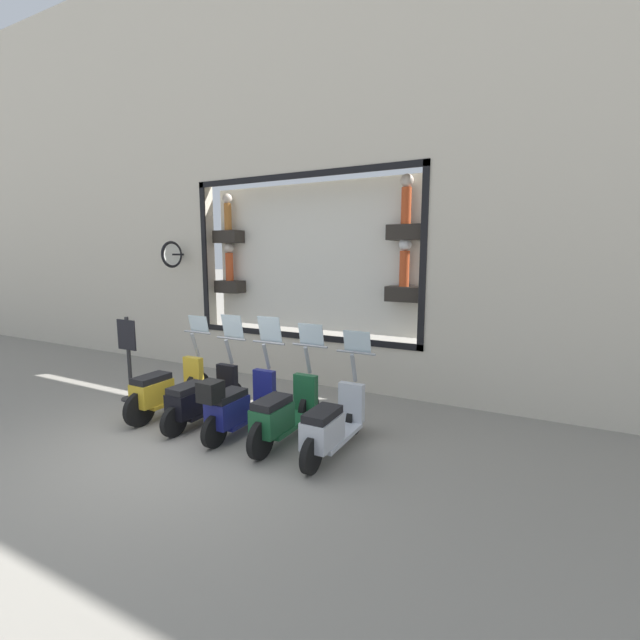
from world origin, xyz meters
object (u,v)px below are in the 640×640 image
(shop_sign_post, at_px, (128,356))
(scooter_yellow_4, at_px, (166,389))
(scooter_navy_2, at_px, (237,404))
(scooter_black_3, at_px, (201,398))
(scooter_green_1, at_px, (283,413))
(scooter_silver_0, at_px, (332,425))

(shop_sign_post, bearing_deg, scooter_yellow_4, -102.25)
(scooter_navy_2, xyz_separation_m, scooter_black_3, (0.06, 0.77, -0.04))
(scooter_green_1, xyz_separation_m, scooter_yellow_4, (0.00, 2.30, 0.01))
(scooter_yellow_4, height_order, shop_sign_post, scooter_yellow_4)
(scooter_silver_0, relative_size, scooter_navy_2, 1.00)
(scooter_silver_0, distance_m, scooter_black_3, 2.30)
(scooter_black_3, xyz_separation_m, scooter_yellow_4, (0.01, 0.77, 0.03))
(scooter_silver_0, height_order, scooter_green_1, scooter_green_1)
(scooter_navy_2, height_order, scooter_yellow_4, scooter_navy_2)
(shop_sign_post, bearing_deg, scooter_black_3, -97.72)
(scooter_navy_2, relative_size, scooter_yellow_4, 0.99)
(scooter_black_3, relative_size, scooter_yellow_4, 0.99)
(scooter_silver_0, xyz_separation_m, shop_sign_post, (0.27, 4.28, 0.41))
(scooter_navy_2, distance_m, shop_sign_post, 2.79)
(scooter_green_1, xyz_separation_m, scooter_black_3, (-0.00, 1.53, -0.02))
(scooter_black_3, height_order, shop_sign_post, scooter_black_3)
(scooter_silver_0, height_order, scooter_yellow_4, scooter_yellow_4)
(scooter_navy_2, xyz_separation_m, shop_sign_post, (0.33, 2.74, 0.36))
(scooter_green_1, bearing_deg, scooter_navy_2, 94.97)
(scooter_navy_2, height_order, shop_sign_post, scooter_navy_2)
(shop_sign_post, bearing_deg, scooter_green_1, -94.30)
(scooter_black_3, bearing_deg, scooter_green_1, -89.86)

